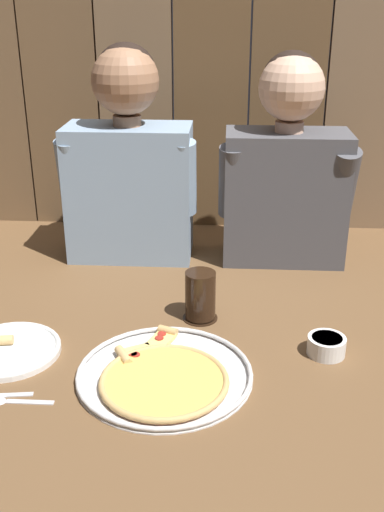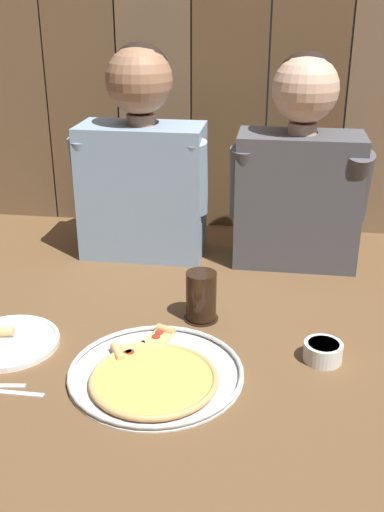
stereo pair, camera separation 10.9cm
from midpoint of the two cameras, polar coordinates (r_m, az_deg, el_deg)
ground_plane at (r=1.40m, az=2.42°, el=-8.49°), size 3.20×3.20×0.00m
pizza_tray at (r=1.28m, az=-1.09°, el=-11.14°), size 0.37×0.37×0.03m
dinner_plate at (r=1.44m, az=-14.91°, el=-7.84°), size 0.23×0.23×0.03m
drinking_glass at (r=1.48m, az=3.11°, el=-3.89°), size 0.09×0.09×0.13m
dipping_bowl at (r=1.38m, az=14.52°, el=-8.70°), size 0.09×0.09×0.04m
diner_left at (r=1.79m, az=-3.02°, el=9.13°), size 0.40×0.20×0.62m
diner_right at (r=1.76m, az=11.89°, el=8.10°), size 0.39×0.21×0.60m
wooden_backdrop_wall at (r=2.00m, az=5.29°, el=18.72°), size 2.19×0.03×1.16m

